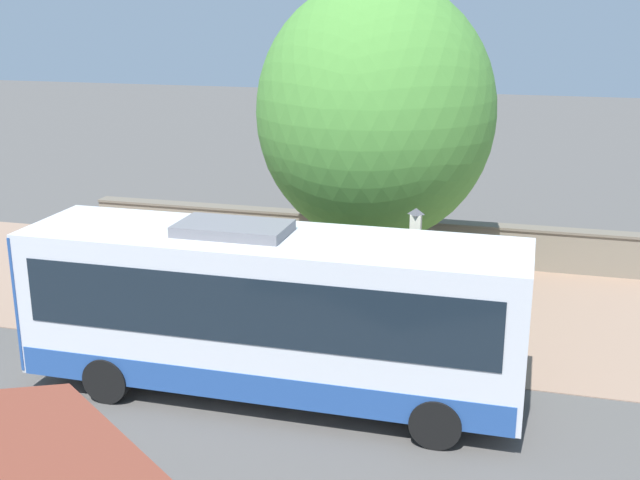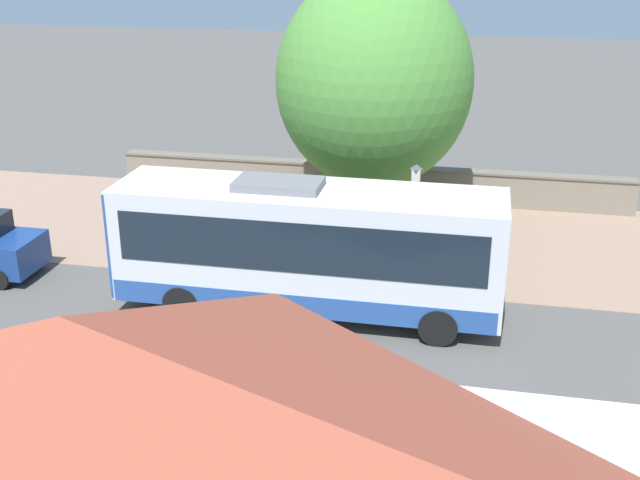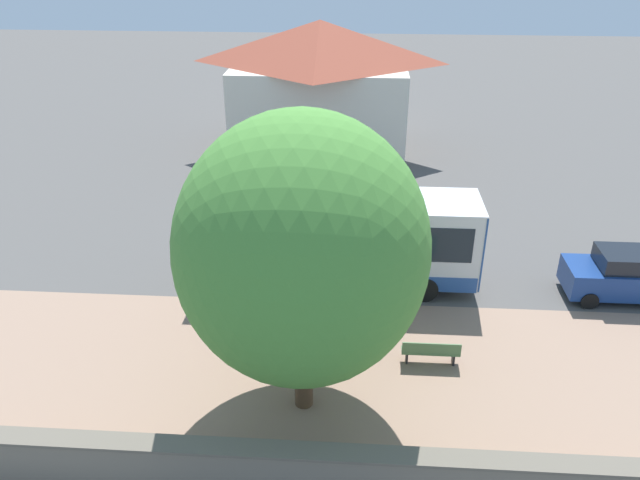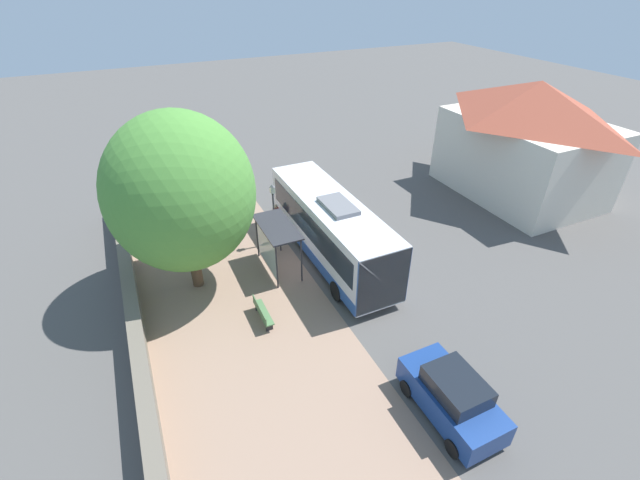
# 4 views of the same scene
# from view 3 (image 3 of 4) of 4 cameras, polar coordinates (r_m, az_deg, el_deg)

# --- Properties ---
(ground_plane) EXTENTS (120.00, 120.00, 0.00)m
(ground_plane) POSITION_cam_3_polar(r_m,az_deg,el_deg) (23.31, 1.14, -5.76)
(ground_plane) COLOR #514F4C
(ground_plane) RESTS_ON ground
(sidewalk_plaza) EXTENTS (9.00, 44.00, 0.02)m
(sidewalk_plaza) POSITION_cam_3_polar(r_m,az_deg,el_deg) (19.70, 0.48, -12.92)
(sidewalk_plaza) COLOR #937560
(sidewalk_plaza) RESTS_ON ground
(stone_wall) EXTENTS (0.60, 20.00, 1.36)m
(stone_wall) POSITION_cam_3_polar(r_m,az_deg,el_deg) (16.32, -0.40, -20.33)
(stone_wall) COLOR slate
(stone_wall) RESTS_ON ground
(background_building) EXTENTS (7.76, 10.50, 7.64)m
(background_building) POSITION_cam_3_polar(r_m,az_deg,el_deg) (37.62, 0.00, 13.92)
(background_building) COLOR beige
(background_building) RESTS_ON ground
(bus) EXTENTS (2.75, 10.46, 3.76)m
(bus) POSITION_cam_3_polar(r_m,az_deg,el_deg) (23.73, 1.80, 0.31)
(bus) COLOR silver
(bus) RESTS_ON ground
(bus_shelter) EXTENTS (1.60, 3.35, 2.63)m
(bus_shelter) POSITION_cam_3_polar(r_m,az_deg,el_deg) (20.98, 0.66, -2.91)
(bus_shelter) COLOR #2D2D33
(bus_shelter) RESTS_ON ground
(pedestrian) EXTENTS (0.34, 0.23, 1.75)m
(pedestrian) POSITION_cam_3_polar(r_m,az_deg,el_deg) (23.23, -8.43, -3.21)
(pedestrian) COLOR #2D3347
(pedestrian) RESTS_ON ground
(bench) EXTENTS (0.40, 1.85, 0.88)m
(bench) POSITION_cam_3_polar(r_m,az_deg,el_deg) (20.44, 10.09, -10.01)
(bench) COLOR #4C7247
(bench) RESTS_ON ground
(street_lamp_near) EXTENTS (0.28, 0.28, 3.77)m
(street_lamp_near) POSITION_cam_3_polar(r_m,az_deg,el_deg) (21.88, -5.43, -1.40)
(street_lamp_near) COLOR #4C4C51
(street_lamp_near) RESTS_ON ground
(shade_tree) EXTENTS (6.61, 6.61, 8.81)m
(shade_tree) POSITION_cam_3_polar(r_m,az_deg,el_deg) (16.02, -1.69, -0.92)
(shade_tree) COLOR brown
(shade_tree) RESTS_ON ground
(parked_car_behind_bus) EXTENTS (1.98, 4.02, 1.91)m
(parked_car_behind_bus) POSITION_cam_3_polar(r_m,az_deg,el_deg) (25.77, 25.85, -2.90)
(parked_car_behind_bus) COLOR navy
(parked_car_behind_bus) RESTS_ON ground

